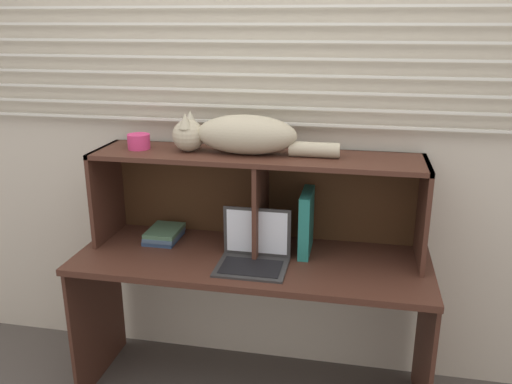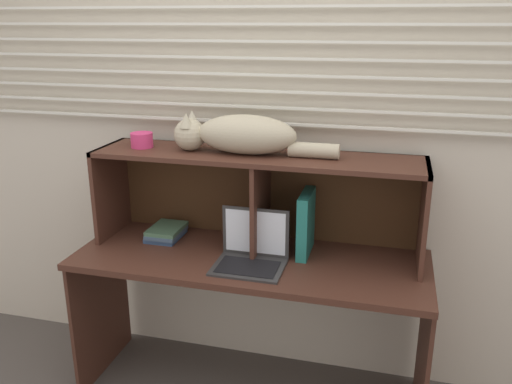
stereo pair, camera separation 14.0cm
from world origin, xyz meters
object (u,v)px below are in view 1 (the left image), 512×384
object	(u,v)px
binder_upright	(306,222)
book_stack	(164,234)
laptop	(254,254)
small_basket	(139,142)
cat	(239,135)

from	to	relation	value
binder_upright	book_stack	bearing A→B (deg)	179.84
laptop	small_basket	xyz separation A→B (m)	(-0.59, 0.18, 0.44)
binder_upright	cat	bearing A→B (deg)	-180.00
laptop	small_basket	world-z (taller)	small_basket
small_basket	laptop	bearing A→B (deg)	-17.03
book_stack	binder_upright	bearing A→B (deg)	-0.16
cat	small_basket	size ratio (longest dim) A/B	7.28
cat	small_basket	bearing A→B (deg)	180.00
cat	binder_upright	bearing A→B (deg)	0.00
cat	book_stack	size ratio (longest dim) A/B	3.62
laptop	book_stack	xyz separation A→B (m)	(-0.49, 0.18, -0.02)
cat	laptop	bearing A→B (deg)	-60.04
cat	binder_upright	distance (m)	0.51
cat	small_basket	distance (m)	0.49
book_stack	laptop	bearing A→B (deg)	-20.43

